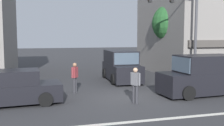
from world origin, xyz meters
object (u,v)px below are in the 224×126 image
Objects in this scene: traffic_light_mast at (182,20)px; van_approaching_near at (121,66)px; sedan_parked_curbside at (16,89)px; pedestrian_mid_crossing at (75,76)px; street_tree at (172,23)px; pedestrian_far_side at (135,83)px; van_crossing_rightbound at (203,76)px.

traffic_light_mast is 1.33× the size of van_approaching_near.
pedestrian_mid_crossing is (2.92, 1.72, 0.24)m from sedan_parked_curbside.
street_tree is at bearing 70.24° from traffic_light_mast.
van_approaching_near is at bearing 41.70° from pedestrian_mid_crossing.
pedestrian_mid_crossing is at bearing 128.52° from pedestrian_far_side.
traffic_light_mast is 1.33× the size of van_crossing_rightbound.
sedan_parked_curbside is 2.52× the size of pedestrian_mid_crossing.
sedan_parked_curbside is at bearing 177.17° from van_crossing_rightbound.
street_tree is at bearing 22.21° from van_approaching_near.
pedestrian_mid_crossing reaches higher than sedan_parked_curbside.
van_crossing_rightbound reaches higher than sedan_parked_curbside.
pedestrian_far_side is (-6.23, -8.31, -3.22)m from street_tree.
traffic_light_mast is 3.71× the size of pedestrian_mid_crossing.
street_tree is 1.24× the size of van_crossing_rightbound.
traffic_light_mast is at bearing -31.94° from van_approaching_near.
pedestrian_mid_crossing is 1.00× the size of pedestrian_far_side.
sedan_parked_curbside is (-9.50, 0.47, -0.29)m from van_crossing_rightbound.
sedan_parked_curbside is (-6.60, -4.99, -0.29)m from van_approaching_near.
sedan_parked_curbside is (-11.55, -7.02, -3.46)m from street_tree.
van_approaching_near is 6.41m from pedestrian_far_side.
van_approaching_near is (-4.95, -2.02, -3.17)m from street_tree.
traffic_light_mast is at bearing 80.50° from van_crossing_rightbound.
van_approaching_near is at bearing 117.97° from van_crossing_rightbound.
street_tree is at bearing 31.54° from pedestrian_mid_crossing.
van_crossing_rightbound is (-2.05, -7.49, -3.17)m from street_tree.
van_crossing_rightbound is at bearing -62.03° from van_approaching_near.
pedestrian_far_side is at bearing -126.88° from street_tree.
traffic_light_mast reaches higher than pedestrian_mid_crossing.
traffic_light_mast reaches higher than sedan_parked_curbside.
pedestrian_mid_crossing is at bearing 161.59° from van_crossing_rightbound.
van_approaching_near reaches higher than pedestrian_mid_crossing.
van_approaching_near is at bearing 78.51° from pedestrian_far_side.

